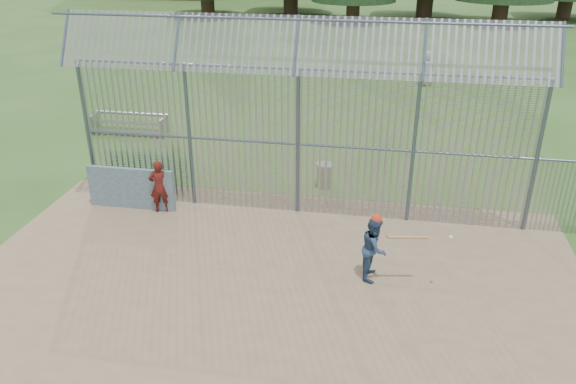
% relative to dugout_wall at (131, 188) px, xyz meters
% --- Properties ---
extents(ground, '(120.00, 120.00, 0.00)m').
position_rel_dugout_wall_xyz_m(ground, '(4.60, -2.90, -0.62)').
color(ground, '#2D511E').
rests_on(ground, ground).
extents(dirt_infield, '(14.00, 10.00, 0.02)m').
position_rel_dugout_wall_xyz_m(dirt_infield, '(4.60, -3.40, -0.61)').
color(dirt_infield, '#756047').
rests_on(dirt_infield, ground).
extents(dugout_wall, '(2.50, 0.12, 1.20)m').
position_rel_dugout_wall_xyz_m(dugout_wall, '(0.00, 0.00, 0.00)').
color(dugout_wall, '#38566B').
rests_on(dugout_wall, dirt_infield).
extents(batter, '(0.63, 0.77, 1.48)m').
position_rel_dugout_wall_xyz_m(batter, '(6.79, -2.30, 0.14)').
color(batter, navy).
rests_on(batter, dirt_infield).
extents(onlooker, '(0.64, 0.52, 1.51)m').
position_rel_dugout_wall_xyz_m(onlooker, '(0.87, -0.06, 0.16)').
color(onlooker, maroon).
rests_on(onlooker, dirt_infield).
extents(bg_kid_standing, '(1.00, 0.93, 1.71)m').
position_rel_dugout_wall_xyz_m(bg_kid_standing, '(8.76, 15.48, 0.24)').
color(bg_kid_standing, gray).
rests_on(bg_kid_standing, ground).
extents(batting_gear, '(1.72, 0.46, 0.46)m').
position_rel_dugout_wall_xyz_m(batting_gear, '(7.01, -2.34, 0.78)').
color(batting_gear, red).
rests_on(batting_gear, ground).
extents(trash_can, '(0.56, 0.56, 0.82)m').
position_rel_dugout_wall_xyz_m(trash_can, '(5.16, 2.41, -0.24)').
color(trash_can, gray).
rests_on(trash_can, ground).
extents(bleacher, '(3.00, 0.95, 0.72)m').
position_rel_dugout_wall_xyz_m(bleacher, '(-2.81, 5.98, -0.21)').
color(bleacher, slate).
rests_on(bleacher, ground).
extents(backstop_fence, '(20.09, 0.81, 5.30)m').
position_rel_dugout_wall_xyz_m(backstop_fence, '(6.41, 0.53, 1.74)').
color(backstop_fence, '#47566B').
rests_on(backstop_fence, ground).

